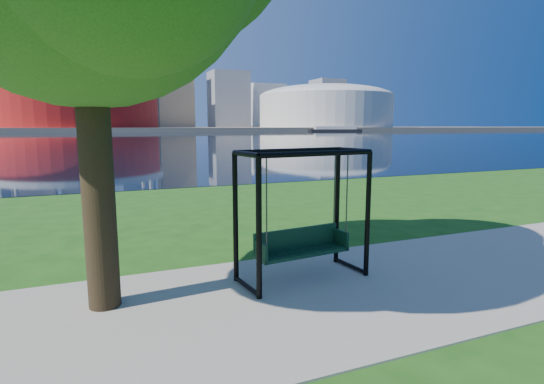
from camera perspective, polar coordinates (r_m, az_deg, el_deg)
ground at (r=7.10m, az=0.43°, el=-12.87°), size 900.00×900.00×0.00m
path at (r=6.68m, az=2.17°, el=-14.21°), size 120.00×4.00×0.03m
river at (r=108.13m, az=-21.41°, el=6.84°), size 900.00×180.00×0.02m
far_bank at (r=312.09m, az=-22.38°, el=7.88°), size 900.00×228.00×2.00m
stadium at (r=241.46m, az=-24.83°, el=10.79°), size 83.00×83.00×32.00m
arena at (r=277.89m, az=7.22°, el=11.49°), size 84.00×84.00×26.56m
skyline at (r=327.16m, az=-23.53°, el=13.95°), size 392.00×66.00×96.50m
swing at (r=7.24m, az=4.05°, el=-3.48°), size 2.28×1.18×2.25m
barge at (r=222.45m, az=8.49°, el=8.37°), size 27.34×14.32×2.64m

